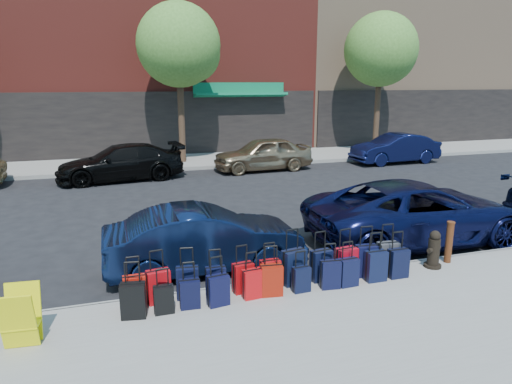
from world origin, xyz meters
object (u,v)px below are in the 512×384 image
object	(u,v)px
bollard	(449,241)
car_near_1	(205,239)
tree_center	(182,47)
car_far_1	(121,163)
suitcase_front_5	(270,274)
car_near_2	(417,212)
car_far_2	(263,154)
fire_hydrant	(434,250)
display_rack	(21,317)
car_far_3	(395,148)
tree_right	(383,52)

from	to	relation	value
bollard	car_near_1	size ratio (longest dim) A/B	0.22
tree_center	car_far_1	world-z (taller)	tree_center
tree_center	suitcase_front_5	xyz separation A→B (m)	(-0.65, -14.31, -4.99)
car_near_2	car_far_2	world-z (taller)	car_near_2
fire_hydrant	bollard	size ratio (longest dim) A/B	0.88
car_near_1	car_far_1	size ratio (longest dim) A/B	0.83
car_near_1	car_far_1	world-z (taller)	car_far_1
car_far_1	display_rack	bearing A→B (deg)	-14.38
bollard	car_far_2	xyz separation A→B (m)	(-0.30, 11.75, 0.13)
bollard	car_near_1	xyz separation A→B (m)	(-4.95, 1.49, 0.07)
display_rack	car_near_2	xyz separation A→B (m)	(8.51, 2.43, 0.18)
fire_hydrant	car_far_2	distance (m)	11.88
suitcase_front_5	bollard	distance (m)	4.04
car_near_2	car_far_3	xyz separation A→B (m)	(6.05, 9.94, -0.05)
tree_center	display_rack	xyz separation A→B (m)	(-4.72, -15.01, -4.83)
tree_right	suitcase_front_5	distance (m)	18.81
car_near_1	car_near_2	xyz separation A→B (m)	(5.35, 0.18, 0.08)
bollard	car_far_3	distance (m)	13.29
fire_hydrant	car_far_2	world-z (taller)	car_far_2
suitcase_front_5	car_near_1	xyz separation A→B (m)	(-0.92, 1.55, 0.26)
suitcase_front_5	car_far_3	bearing A→B (deg)	45.92
fire_hydrant	car_far_3	bearing A→B (deg)	37.08
tree_right	fire_hydrant	world-z (taller)	tree_right
display_rack	car_near_2	size ratio (longest dim) A/B	0.16
suitcase_front_5	car_far_2	xyz separation A→B (m)	(3.73, 11.81, 0.32)
suitcase_front_5	car_far_2	size ratio (longest dim) A/B	0.20
car_near_2	car_far_3	world-z (taller)	car_near_2
car_near_2	car_far_3	distance (m)	11.64
fire_hydrant	display_rack	size ratio (longest dim) A/B	0.90
car_far_1	tree_right	bearing A→B (deg)	94.92
tree_center	car_far_1	size ratio (longest dim) A/B	1.46
suitcase_front_5	car_far_1	bearing A→B (deg)	99.68
display_rack	tree_center	bearing A→B (deg)	77.65
suitcase_front_5	car_far_3	world-z (taller)	car_far_3
tree_center	car_far_2	size ratio (longest dim) A/B	1.66
bollard	car_far_3	world-z (taller)	car_far_3
tree_right	display_rack	bearing A→B (deg)	-135.40
tree_right	car_near_1	world-z (taller)	tree_right
tree_center	suitcase_front_5	world-z (taller)	tree_center
car_near_1	car_near_2	size ratio (longest dim) A/B	0.75
bollard	car_near_1	world-z (taller)	car_near_1
car_near_1	car_near_2	distance (m)	5.36
fire_hydrant	suitcase_front_5	bearing A→B (deg)	156.62
suitcase_front_5	car_near_1	bearing A→B (deg)	118.51
display_rack	car_far_3	distance (m)	19.11
fire_hydrant	display_rack	world-z (taller)	display_rack
car_far_3	tree_right	bearing A→B (deg)	163.67
suitcase_front_5	car_near_2	distance (m)	4.77
tree_center	car_far_3	bearing A→B (deg)	-14.96
car_near_2	car_far_1	bearing A→B (deg)	35.44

